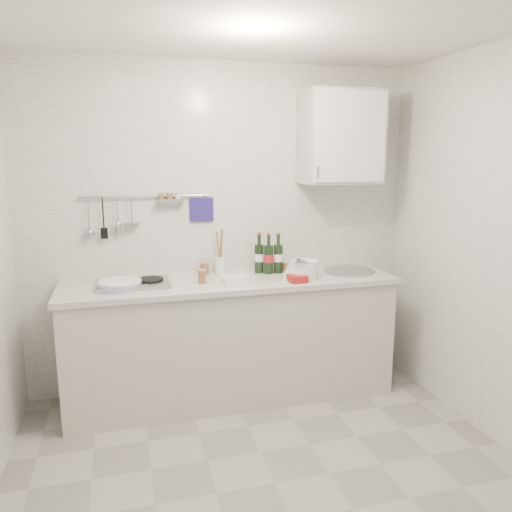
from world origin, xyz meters
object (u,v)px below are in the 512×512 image
Objects in this scene: wall_cabinet at (341,137)px; plate_stack_sink at (302,270)px; wine_bottles at (269,253)px; utensil_crock at (220,263)px; plate_stack_hob at (119,285)px.

wall_cabinet is 1.06m from plate_stack_sink.
utensil_crock is at bearing 166.62° from wine_bottles.
wine_bottles is (1.12, 0.17, 0.13)m from plate_stack_hob.
plate_stack_sink reaches higher than plate_stack_hob.
plate_stack_sink is at bearing -28.15° from utensil_crock.
plate_stack_sink is 0.30m from wine_bottles.
plate_stack_sink is 0.83× the size of utensil_crock.
plate_stack_sink is at bearing -1.86° from plate_stack_hob.
plate_stack_hob is at bearing -171.46° from wine_bottles.
wine_bottles is 0.90× the size of utensil_crock.
wall_cabinet reaches higher than plate_stack_sink.
plate_stack_sink is 0.92× the size of wine_bottles.
wall_cabinet is 2.26× the size of wine_bottles.
wine_bottles is at bearing -179.95° from wall_cabinet.
utensil_crock is (-0.94, 0.09, -0.95)m from wall_cabinet.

